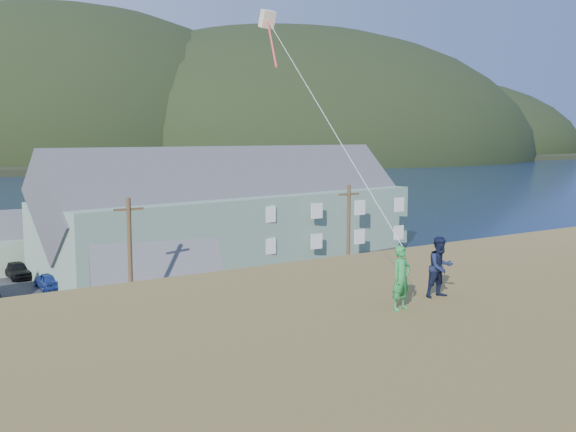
# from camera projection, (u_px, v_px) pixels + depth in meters

# --- Properties ---
(ground) EXTENTS (900.00, 900.00, 0.00)m
(ground) POSITION_uv_depth(u_px,v_px,m) (135.00, 363.00, 33.09)
(ground) COLOR #0A1638
(ground) RESTS_ON ground
(grass_strip) EXTENTS (110.00, 8.00, 0.10)m
(grass_strip) POSITION_uv_depth(u_px,v_px,m) (148.00, 374.00, 31.41)
(grass_strip) COLOR #4C3D19
(grass_strip) RESTS_ON ground
(waterfront_lot) EXTENTS (72.00, 36.00, 0.12)m
(waterfront_lot) POSITION_uv_depth(u_px,v_px,m) (57.00, 294.00, 47.29)
(waterfront_lot) COLOR #28282B
(waterfront_lot) RESTS_ON ground
(far_hills) EXTENTS (760.00, 265.00, 143.00)m
(far_hills) POSITION_uv_depth(u_px,v_px,m) (0.00, 159.00, 285.40)
(far_hills) COLOR black
(far_hills) RESTS_ON ground
(lodge) EXTENTS (37.85, 15.53, 12.93)m
(lodge) POSITION_uv_depth(u_px,v_px,m) (241.00, 208.00, 59.81)
(lodge) COLOR gray
(lodge) RESTS_ON waterfront_lot
(shed_white) EXTENTS (8.82, 6.88, 6.23)m
(shed_white) POSITION_uv_depth(u_px,v_px,m) (158.00, 289.00, 38.94)
(shed_white) COLOR beige
(shed_white) RESTS_ON waterfront_lot
(utility_poles) EXTENTS (32.52, 0.24, 9.39)m
(utility_poles) POSITION_uv_depth(u_px,v_px,m) (99.00, 275.00, 33.14)
(utility_poles) COLOR #47331E
(utility_poles) RESTS_ON waterfront_lot
(kite_flyer_green) EXTENTS (0.66, 0.48, 1.65)m
(kite_flyer_green) POSITION_uv_depth(u_px,v_px,m) (401.00, 278.00, 16.25)
(kite_flyer_green) COLOR #23833C
(kite_flyer_green) RESTS_ON hillside
(kite_flyer_navy) EXTENTS (0.87, 0.71, 1.67)m
(kite_flyer_navy) POSITION_uv_depth(u_px,v_px,m) (440.00, 267.00, 17.54)
(kite_flyer_navy) COLOR #131934
(kite_flyer_navy) RESTS_ON hillside
(kite_rig) EXTENTS (0.86, 3.42, 9.09)m
(kite_rig) POSITION_uv_depth(u_px,v_px,m) (270.00, 25.00, 20.34)
(kite_rig) COLOR beige
(kite_rig) RESTS_ON ground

